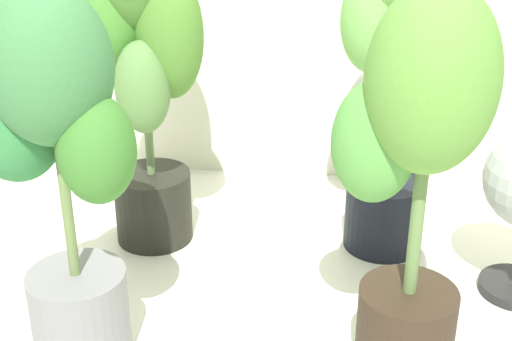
{
  "coord_description": "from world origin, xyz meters",
  "views": [
    {
      "loc": [
        0.14,
        -1.3,
        1.0
      ],
      "look_at": [
        -0.0,
        0.15,
        0.33
      ],
      "focal_mm": 49.72,
      "sensor_mm": 36.0,
      "label": 1
    }
  ],
  "objects_px": {
    "potted_plant_front_right": "(415,158)",
    "potted_plant_front_left": "(58,157)",
    "potted_plant_back_right": "(391,48)",
    "potted_plant_back_left": "(142,42)"
  },
  "relations": [
    {
      "from": "potted_plant_front_left",
      "to": "potted_plant_back_left",
      "type": "bearing_deg",
      "value": 84.94
    },
    {
      "from": "potted_plant_back_right",
      "to": "potted_plant_front_left",
      "type": "xyz_separation_m",
      "value": [
        -0.66,
        -0.53,
        -0.09
      ]
    },
    {
      "from": "potted_plant_front_right",
      "to": "potted_plant_front_left",
      "type": "xyz_separation_m",
      "value": [
        -0.67,
        -0.03,
        -0.02
      ]
    },
    {
      "from": "potted_plant_back_right",
      "to": "potted_plant_back_left",
      "type": "bearing_deg",
      "value": -177.27
    },
    {
      "from": "potted_plant_back_right",
      "to": "potted_plant_front_left",
      "type": "bearing_deg",
      "value": -141.0
    },
    {
      "from": "potted_plant_front_right",
      "to": "potted_plant_back_left",
      "type": "distance_m",
      "value": 0.79
    },
    {
      "from": "potted_plant_back_right",
      "to": "potted_plant_front_right",
      "type": "relative_size",
      "value": 1.2
    },
    {
      "from": "potted_plant_front_right",
      "to": "potted_plant_front_left",
      "type": "bearing_deg",
      "value": -177.81
    },
    {
      "from": "potted_plant_front_right",
      "to": "potted_plant_front_left",
      "type": "distance_m",
      "value": 0.67
    },
    {
      "from": "potted_plant_back_right",
      "to": "potted_plant_front_right",
      "type": "bearing_deg",
      "value": -88.77
    }
  ]
}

